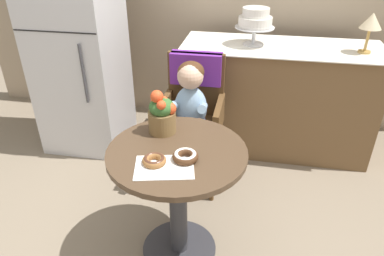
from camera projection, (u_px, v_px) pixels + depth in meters
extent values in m
plane|color=gray|center=(179.00, 249.00, 2.15)|extent=(8.00, 8.00, 0.00)
cylinder|color=#4C3826|center=(177.00, 153.00, 1.79)|extent=(0.72, 0.72, 0.03)
cylinder|color=#333338|center=(178.00, 206.00, 1.97)|extent=(0.10, 0.10, 0.69)
cylinder|color=#333338|center=(179.00, 248.00, 2.14)|extent=(0.44, 0.44, 0.02)
cube|color=brown|center=(191.00, 128.00, 2.48)|extent=(0.42, 0.42, 0.04)
cube|color=brown|center=(196.00, 84.00, 2.52)|extent=(0.40, 0.04, 0.46)
cube|color=brown|center=(164.00, 111.00, 2.45)|extent=(0.04, 0.38, 0.18)
cube|color=brown|center=(219.00, 116.00, 2.39)|extent=(0.04, 0.38, 0.18)
cube|color=#6B2893|center=(196.00, 68.00, 2.46)|extent=(0.36, 0.11, 0.22)
cylinder|color=brown|center=(161.00, 169.00, 2.48)|extent=(0.03, 0.03, 0.45)
cylinder|color=brown|center=(212.00, 174.00, 2.42)|extent=(0.03, 0.03, 0.45)
cylinder|color=brown|center=(173.00, 142.00, 2.78)|extent=(0.03, 0.03, 0.45)
cylinder|color=brown|center=(218.00, 146.00, 2.73)|extent=(0.03, 0.03, 0.45)
ellipsoid|color=#8CADCC|center=(191.00, 107.00, 2.38)|extent=(0.22, 0.16, 0.30)
sphere|color=#E0B293|center=(190.00, 76.00, 2.26)|extent=(0.17, 0.17, 0.17)
ellipsoid|color=#4C2D19|center=(191.00, 72.00, 2.26)|extent=(0.17, 0.17, 0.14)
cylinder|color=#8CADCC|center=(174.00, 105.00, 2.29)|extent=(0.08, 0.23, 0.13)
sphere|color=#E0B293|center=(173.00, 120.00, 2.26)|extent=(0.06, 0.06, 0.06)
cylinder|color=#8CADCC|center=(203.00, 107.00, 2.26)|extent=(0.08, 0.23, 0.13)
sphere|color=#E0B293|center=(199.00, 123.00, 2.23)|extent=(0.06, 0.06, 0.06)
cylinder|color=#3F4760|center=(181.00, 126.00, 2.37)|extent=(0.09, 0.22, 0.09)
cylinder|color=#3F4760|center=(177.00, 156.00, 2.36)|extent=(0.08, 0.08, 0.26)
cylinder|color=#3F4760|center=(197.00, 128.00, 2.35)|extent=(0.09, 0.22, 0.09)
cylinder|color=#3F4760|center=(194.00, 158.00, 2.35)|extent=(0.08, 0.08, 0.26)
cube|color=white|center=(164.00, 167.00, 1.66)|extent=(0.31, 0.25, 0.00)
torus|color=#936033|center=(154.00, 161.00, 1.68)|extent=(0.12, 0.12, 0.04)
torus|color=#512D1E|center=(154.00, 159.00, 1.67)|extent=(0.10, 0.10, 0.02)
torus|color=#4C2D19|center=(185.00, 157.00, 1.70)|extent=(0.13, 0.13, 0.04)
torus|color=white|center=(185.00, 155.00, 1.69)|extent=(0.11, 0.11, 0.02)
cylinder|color=brown|center=(162.00, 122.00, 1.92)|extent=(0.15, 0.15, 0.12)
ellipsoid|color=#38662D|center=(161.00, 107.00, 1.87)|extent=(0.14, 0.14, 0.10)
sphere|color=#E54C23|center=(170.00, 109.00, 1.87)|extent=(0.06, 0.06, 0.06)
sphere|color=#E54C23|center=(164.00, 101.00, 1.88)|extent=(0.05, 0.05, 0.05)
sphere|color=#E54C23|center=(156.00, 102.00, 1.89)|extent=(0.06, 0.06, 0.06)
sphere|color=#E54C23|center=(157.00, 96.00, 1.83)|extent=(0.07, 0.07, 0.07)
sphere|color=#E54C23|center=(161.00, 105.00, 1.82)|extent=(0.05, 0.05, 0.05)
cube|color=brown|center=(276.00, 99.00, 2.94)|extent=(1.50, 0.56, 0.90)
cube|color=white|center=(283.00, 47.00, 2.72)|extent=(1.56, 0.62, 0.01)
cylinder|color=silver|center=(253.00, 44.00, 2.75)|extent=(0.16, 0.16, 0.01)
cylinder|color=silver|center=(254.00, 36.00, 2.72)|extent=(0.03, 0.03, 0.12)
cylinder|color=silver|center=(255.00, 27.00, 2.69)|extent=(0.30, 0.30, 0.01)
cylinder|color=white|center=(255.00, 22.00, 2.67)|extent=(0.26, 0.25, 0.08)
cylinder|color=white|center=(255.00, 25.00, 2.68)|extent=(0.26, 0.26, 0.01)
cylinder|color=white|center=(256.00, 12.00, 2.63)|extent=(0.20, 0.20, 0.07)
cylinder|color=white|center=(256.00, 15.00, 2.64)|extent=(0.21, 0.21, 0.01)
cylinder|color=#B28C47|center=(364.00, 52.00, 2.57)|extent=(0.09, 0.09, 0.01)
cylinder|color=#B28C47|center=(367.00, 40.00, 2.53)|extent=(0.02, 0.02, 0.16)
cone|color=beige|center=(372.00, 21.00, 2.46)|extent=(0.15, 0.15, 0.11)
cube|color=silver|center=(79.00, 49.00, 2.82)|extent=(0.64, 0.60, 1.70)
cube|color=black|center=(54.00, 32.00, 2.46)|extent=(0.63, 0.01, 0.01)
cylinder|color=#3F3F44|center=(83.00, 74.00, 2.57)|extent=(0.02, 0.02, 0.45)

